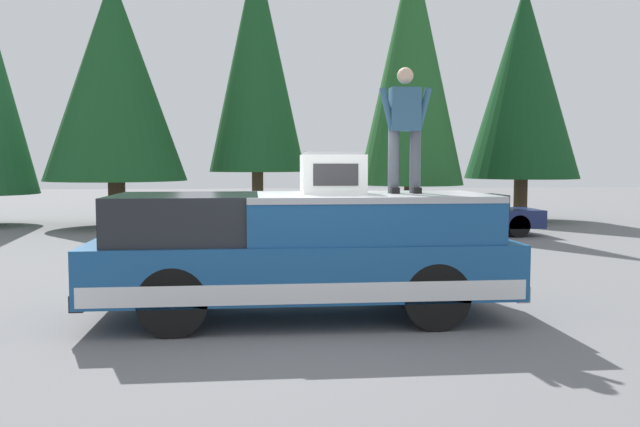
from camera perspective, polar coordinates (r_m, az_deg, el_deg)
The scene contains 9 objects.
ground_plane at distance 8.68m, azimuth -2.04°, elevation -9.40°, with size 90.00×90.00×0.00m, color slate.
pickup_truck at distance 8.91m, azimuth -1.55°, elevation -3.32°, with size 2.01×5.54×1.65m.
compressor_unit at distance 8.96m, azimuth 1.10°, elevation 3.48°, with size 0.65×0.84×0.56m.
person_on_truck_bed at distance 9.14m, azimuth 7.26°, elevation 7.38°, with size 0.29×0.72×1.69m.
parked_car_navy at distance 19.45m, azimuth 12.41°, elevation -0.11°, with size 1.64×4.10×1.16m.
conifer_far_left at distance 24.98m, azimuth 16.96°, elevation 10.69°, with size 3.98×3.98×8.31m.
conifer_left at distance 22.72m, azimuth 7.83°, elevation 12.42°, with size 3.50×3.50×9.22m.
conifer_center_left at distance 23.38m, azimuth -5.43°, elevation 12.87°, with size 3.28×3.28×9.33m.
conifer_center_right at distance 22.77m, azimuth -17.18°, elevation 10.97°, with size 4.54×4.54×8.05m.
Camera 1 is at (-8.41, 0.55, 2.07)m, focal length 37.46 mm.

